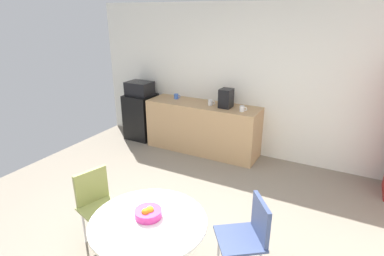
{
  "coord_description": "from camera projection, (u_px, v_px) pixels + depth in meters",
  "views": [
    {
      "loc": [
        1.65,
        -2.11,
        2.43
      ],
      "look_at": [
        -0.21,
        1.36,
        0.95
      ],
      "focal_mm": 28.99,
      "sensor_mm": 36.0,
      "label": 1
    }
  ],
  "objects": [
    {
      "name": "wall_back",
      "position": [
        247.0,
        82.0,
        5.34
      ],
      "size": [
        6.0,
        0.1,
        2.6
      ],
      "primitive_type": "cube",
      "color": "white",
      "rests_on": "ground_plane"
    },
    {
      "name": "ground_plane",
      "position": [
        149.0,
        253.0,
        3.32
      ],
      "size": [
        6.0,
        6.0,
        0.0
      ],
      "primitive_type": "plane",
      "color": "gray"
    },
    {
      "name": "mug_red",
      "position": [
        176.0,
        96.0,
        5.8
      ],
      "size": [
        0.13,
        0.08,
        0.09
      ],
      "color": "#3F66BF",
      "rests_on": "counter_block"
    },
    {
      "name": "mini_fridge",
      "position": [
        141.0,
        116.0,
        6.26
      ],
      "size": [
        0.54,
        0.54,
        0.9
      ],
      "primitive_type": "cube",
      "color": "black",
      "rests_on": "ground_plane"
    },
    {
      "name": "mug_white",
      "position": [
        242.0,
        109.0,
        5.06
      ],
      "size": [
        0.13,
        0.08,
        0.09
      ],
      "color": "white",
      "rests_on": "counter_block"
    },
    {
      "name": "counter_block",
      "position": [
        202.0,
        128.0,
        5.65
      ],
      "size": [
        2.06,
        0.6,
        0.9
      ],
      "primitive_type": "cube",
      "color": "tan",
      "rests_on": "ground_plane"
    },
    {
      "name": "coffee_maker",
      "position": [
        226.0,
        98.0,
        5.25
      ],
      "size": [
        0.2,
        0.24,
        0.32
      ],
      "primitive_type": "cube",
      "color": "black",
      "rests_on": "counter_block"
    },
    {
      "name": "round_table",
      "position": [
        149.0,
        234.0,
        2.74
      ],
      "size": [
        1.03,
        1.03,
        0.73
      ],
      "color": "silver",
      "rests_on": "ground_plane"
    },
    {
      "name": "mug_green",
      "position": [
        211.0,
        103.0,
        5.4
      ],
      "size": [
        0.13,
        0.08,
        0.09
      ],
      "color": "white",
      "rests_on": "counter_block"
    },
    {
      "name": "chair_olive",
      "position": [
        97.0,
        199.0,
        3.37
      ],
      "size": [
        0.52,
        0.52,
        0.83
      ],
      "color": "silver",
      "rests_on": "ground_plane"
    },
    {
      "name": "chair_navy",
      "position": [
        250.0,
        230.0,
        2.88
      ],
      "size": [
        0.59,
        0.59,
        0.83
      ],
      "color": "silver",
      "rests_on": "ground_plane"
    },
    {
      "name": "microwave",
      "position": [
        140.0,
        88.0,
        6.06
      ],
      "size": [
        0.48,
        0.38,
        0.26
      ],
      "primitive_type": "cube",
      "color": "black",
      "rests_on": "mini_fridge"
    },
    {
      "name": "fruit_bowl",
      "position": [
        148.0,
        213.0,
        2.72
      ],
      "size": [
        0.24,
        0.24,
        0.11
      ],
      "color": "#D8338C",
      "rests_on": "round_table"
    }
  ]
}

